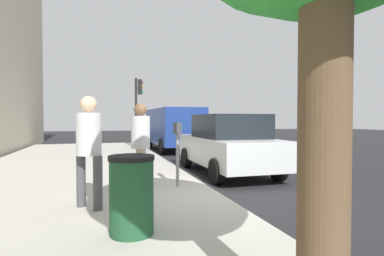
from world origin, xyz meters
The scene contains 9 objects.
ground_plane centered at (0.00, 0.00, 0.00)m, with size 80.00×80.00×0.00m, color #232326.
sidewalk_slab centered at (0.00, 3.00, 0.07)m, with size 28.00×6.00×0.15m, color #B7B2A8.
parking_meter centered at (0.63, 0.67, 1.17)m, with size 0.36×0.12×1.41m.
pedestrian_at_meter centered at (0.66, 1.47, 1.23)m, with size 0.55×0.40×1.82m.
pedestrian_bystander centered at (-0.53, 2.46, 1.26)m, with size 0.45×0.42×1.86m.
parked_sedan_near centered at (2.57, -1.35, 0.89)m, with size 4.42×2.00×1.77m.
parked_van_far centered at (9.73, -1.35, 1.26)m, with size 5.24×2.19×2.18m.
traffic_signal centered at (9.98, 0.44, 2.58)m, with size 0.24×0.44×3.60m.
trash_bin centered at (-1.88, 1.90, 0.66)m, with size 0.59×0.59×1.01m.
Camera 1 is at (-5.80, 2.26, 1.62)m, focal length 28.46 mm.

